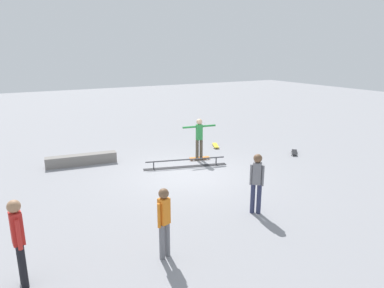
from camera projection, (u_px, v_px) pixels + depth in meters
The scene contains 10 objects.
ground_plane at pixel (188, 174), 12.10m from camera, with size 60.00×60.00×0.00m, color gray.
grind_rail at pixel (185, 164), 12.78m from camera, with size 3.06×1.08×0.31m.
skate_ledge at pixel (82, 160), 13.04m from camera, with size 2.57×0.39×0.39m, color gray.
skater_main at pixel (199, 136), 13.37m from camera, with size 1.33×0.29×1.65m.
skateboard_main at pixel (200, 158), 13.66m from camera, with size 0.82×0.40×0.09m.
bystander_orange_shirt at pixel (164, 219), 6.99m from camera, with size 0.35×0.24×1.53m.
bystander_grey_shirt at pixel (257, 180), 8.95m from camera, with size 0.31×0.31×1.63m.
bystander_red_shirt at pixel (18, 239), 6.11m from camera, with size 0.23×0.38×1.69m.
loose_skateboard_black at pixel (294, 152), 14.43m from camera, with size 0.70×0.71×0.09m.
loose_skateboard_yellow at pixel (215, 145), 15.49m from camera, with size 0.51×0.81×0.09m.
Camera 1 is at (5.38, 10.06, 4.15)m, focal length 32.40 mm.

